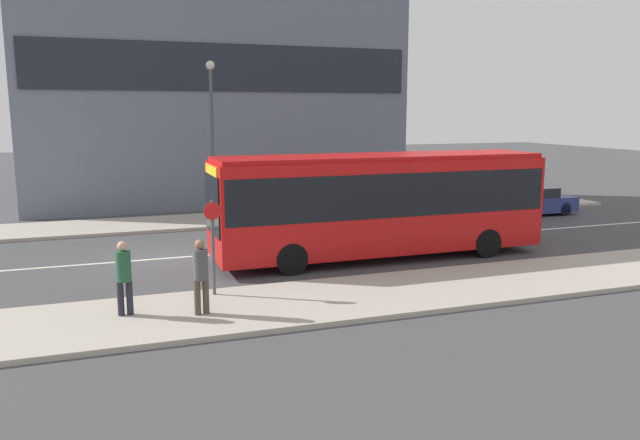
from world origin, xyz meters
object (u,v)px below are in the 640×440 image
pedestrian_near_stop (124,273)px  bus_stop_sign (213,240)px  parked_car_0 (435,207)px  street_lamp (212,125)px  pedestrian_down_pavement (201,272)px  parked_car_1 (532,201)px  city_bus (379,199)px

pedestrian_near_stop → bus_stop_sign: bearing=24.3°
parked_car_0 → street_lamp: street_lamp is taller
pedestrian_down_pavement → street_lamp: size_ratio=0.27×
parked_car_0 → parked_car_1: parked_car_1 is taller
parked_car_0 → pedestrian_down_pavement: size_ratio=2.27×
pedestrian_down_pavement → bus_stop_sign: (0.55, 1.47, 0.43)m
pedestrian_near_stop → street_lamp: (4.07, 11.28, 3.08)m
city_bus → parked_car_1: (10.39, 5.51, -1.33)m
pedestrian_near_stop → pedestrian_down_pavement: bearing=-16.1°
parked_car_1 → parked_car_0: bearing=179.8°
pedestrian_near_stop → street_lamp: bearing=71.4°
pedestrian_down_pavement → street_lamp: (2.40, 11.80, 3.06)m
parked_car_1 → pedestrian_down_pavement: pedestrian_down_pavement is taller
parked_car_1 → pedestrian_down_pavement: size_ratio=2.21×
pedestrian_down_pavement → bus_stop_sign: bus_stop_sign is taller
city_bus → pedestrian_down_pavement: (-6.47, -4.28, -0.81)m
parked_car_1 → street_lamp: (-14.46, 2.01, 3.59)m
parked_car_0 → parked_car_1: size_ratio=1.03×
parked_car_0 → bus_stop_sign: bus_stop_sign is taller
parked_car_1 → city_bus: bearing=-152.0°
parked_car_0 → city_bus: bearing=-133.6°
pedestrian_near_stop → pedestrian_down_pavement: pedestrian_down_pavement is taller
city_bus → parked_car_1: size_ratio=2.79×
parked_car_1 → bus_stop_sign: bus_stop_sign is taller
parked_car_1 → bus_stop_sign: (-16.31, -8.33, 0.96)m
parked_car_0 → parked_car_1: 5.12m
parked_car_0 → pedestrian_down_pavement: pedestrian_down_pavement is taller
pedestrian_near_stop → pedestrian_down_pavement: 1.75m
bus_stop_sign → street_lamp: size_ratio=0.37×
parked_car_0 → pedestrian_down_pavement: 15.31m
city_bus → pedestrian_down_pavement: size_ratio=6.16×
pedestrian_near_stop → bus_stop_sign: bus_stop_sign is taller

